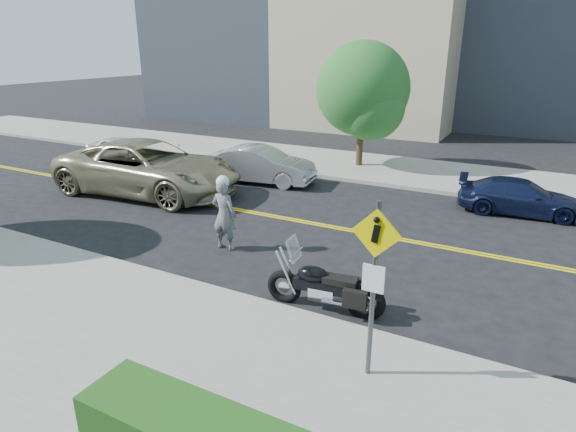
% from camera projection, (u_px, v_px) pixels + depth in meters
% --- Properties ---
extents(ground_plane, '(120.00, 120.00, 0.00)m').
position_uv_depth(ground_plane, '(306.00, 222.00, 15.12)').
color(ground_plane, black).
rests_on(ground_plane, ground).
extents(sidewalk_near, '(60.00, 5.00, 0.15)m').
position_uv_depth(sidewalk_near, '(128.00, 344.00, 8.86)').
color(sidewalk_near, '#9E9B91').
rests_on(sidewalk_near, ground_plane).
extents(sidewalk_far, '(60.00, 5.00, 0.15)m').
position_uv_depth(sidewalk_far, '(380.00, 169.00, 21.33)').
color(sidewalk_far, '#9E9B91').
rests_on(sidewalk_far, ground_plane).
extents(pedestrian_sign, '(0.78, 0.08, 3.00)m').
position_uv_depth(pedestrian_sign, '(374.00, 275.00, 7.36)').
color(pedestrian_sign, '#4C4C51').
rests_on(pedestrian_sign, sidewalk_near).
extents(motorcyclist, '(0.73, 0.49, 2.07)m').
position_uv_depth(motorcyclist, '(224.00, 213.00, 12.85)').
color(motorcyclist, '#BBBCC1').
rests_on(motorcyclist, ground).
extents(motorcycle, '(2.55, 1.03, 1.51)m').
position_uv_depth(motorcycle, '(325.00, 277.00, 9.93)').
color(motorcycle, black).
rests_on(motorcycle, ground).
extents(suv, '(7.26, 3.80, 1.95)m').
position_uv_depth(suv, '(148.00, 168.00, 17.77)').
color(suv, tan).
rests_on(suv, ground).
extents(parked_car_white, '(3.87, 1.89, 1.27)m').
position_uv_depth(parked_car_white, '(125.00, 151.00, 22.25)').
color(parked_car_white, white).
rests_on(parked_car_white, ground).
extents(parked_car_silver, '(4.56, 2.14, 1.44)m').
position_uv_depth(parked_car_silver, '(260.00, 165.00, 19.24)').
color(parked_car_silver, '#ACAEB4').
rests_on(parked_car_silver, ground).
extents(parked_car_blue, '(4.06, 2.00, 1.14)m').
position_uv_depth(parked_car_blue, '(521.00, 197.00, 15.74)').
color(parked_car_blue, '#161F44').
rests_on(parked_car_blue, ground).
extents(tree_far_a, '(4.01, 4.01, 5.48)m').
position_uv_depth(tree_far_a, '(363.00, 89.00, 20.58)').
color(tree_far_a, '#382619').
rests_on(tree_far_a, ground).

